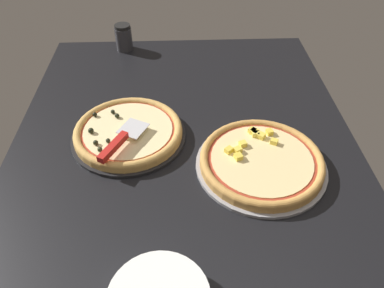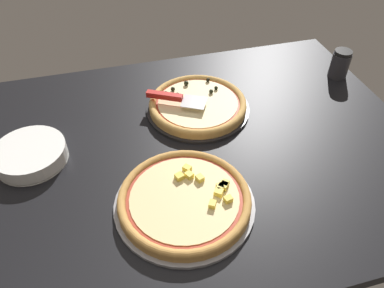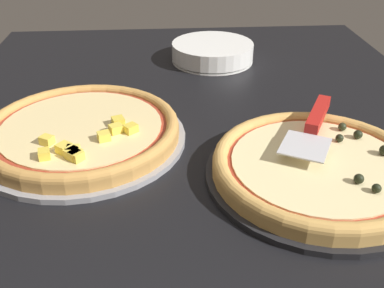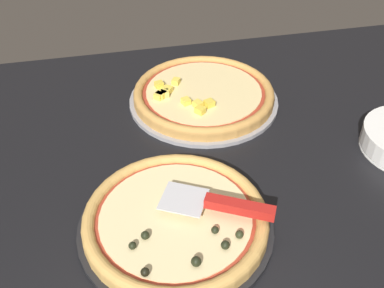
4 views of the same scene
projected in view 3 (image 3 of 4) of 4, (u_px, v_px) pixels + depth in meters
ground_plane at (203, 160)px, 81.01cm from camera, size 151.62×107.84×3.60cm
pizza_pan_front at (317, 176)px, 72.53cm from camera, size 36.06×36.06×1.00cm
pizza_front at (319, 166)px, 71.49cm from camera, size 33.90×33.90×4.05cm
pizza_pan_back at (83, 139)px, 82.85cm from camera, size 37.91×37.91×1.00cm
pizza_back at (82, 129)px, 81.73cm from camera, size 35.64×35.64×3.83cm
serving_spatula at (316, 120)px, 77.75cm from camera, size 20.42×13.92×2.00cm
plate_stack at (213, 52)px, 118.09cm from camera, size 21.30×21.30×4.90cm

